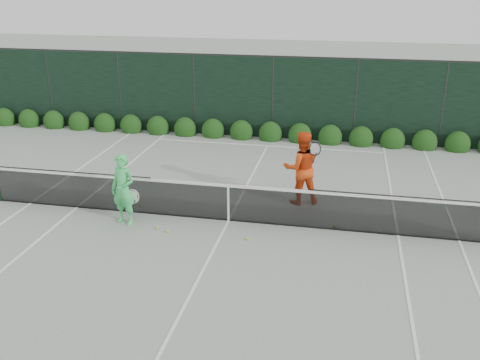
# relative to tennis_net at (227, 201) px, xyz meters

# --- Properties ---
(ground) EXTENTS (80.00, 80.00, 0.00)m
(ground) POSITION_rel_tennis_net_xyz_m (0.02, 0.00, -0.53)
(ground) COLOR gray
(ground) RESTS_ON ground
(tennis_net) EXTENTS (12.90, 0.10, 1.07)m
(tennis_net) POSITION_rel_tennis_net_xyz_m (0.00, 0.00, 0.00)
(tennis_net) COLOR black
(tennis_net) RESTS_ON ground
(player_woman) EXTENTS (0.73, 0.58, 1.78)m
(player_woman) POSITION_rel_tennis_net_xyz_m (-2.46, -0.60, 0.36)
(player_woman) COLOR #3FD868
(player_woman) RESTS_ON ground
(player_man) EXTENTS (1.16, 1.02, 1.99)m
(player_man) POSITION_rel_tennis_net_xyz_m (1.67, 1.52, 0.46)
(player_man) COLOR #E44513
(player_man) RESTS_ON ground
(court_lines) EXTENTS (11.03, 23.83, 0.01)m
(court_lines) POSITION_rel_tennis_net_xyz_m (0.02, 0.00, -0.53)
(court_lines) COLOR white
(court_lines) RESTS_ON ground
(windscreen_fence) EXTENTS (32.00, 21.07, 3.06)m
(windscreen_fence) POSITION_rel_tennis_net_xyz_m (0.02, -2.71, 0.98)
(windscreen_fence) COLOR black
(windscreen_fence) RESTS_ON ground
(hedge_row) EXTENTS (31.66, 0.65, 0.94)m
(hedge_row) POSITION_rel_tennis_net_xyz_m (0.02, 7.15, -0.30)
(hedge_row) COLOR black
(hedge_row) RESTS_ON ground
(tennis_balls) EXTENTS (5.44, 1.95, 0.07)m
(tennis_balls) POSITION_rel_tennis_net_xyz_m (-0.79, -0.20, -0.50)
(tennis_balls) COLOR #A7D62F
(tennis_balls) RESTS_ON ground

